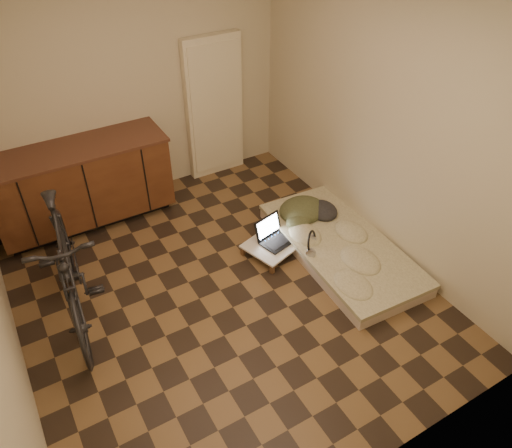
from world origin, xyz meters
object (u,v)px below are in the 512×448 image
laptop (274,236)px  lap_desk (278,240)px  bicycle (66,261)px  futon (340,247)px

laptop → lap_desk: bearing=-33.2°
bicycle → lap_desk: (2.00, -0.17, -0.49)m
futon → laptop: laptop is taller
lap_desk → laptop: bearing=143.9°
bicycle → laptop: bicycle is taller
futon → bicycle: bearing=170.3°
bicycle → futon: (2.50, -0.56, -0.51)m
bicycle → futon: bicycle is taller
bicycle → futon: size_ratio=0.96×
bicycle → lap_desk: bearing=2.6°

